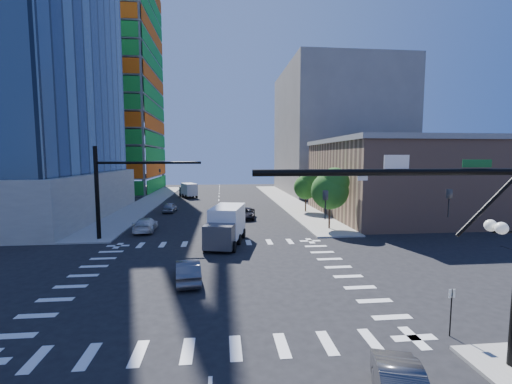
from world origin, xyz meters
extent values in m
plane|color=black|center=(0.00, 0.00, 0.00)|extent=(160.00, 160.00, 0.00)
cube|color=silver|center=(0.00, 0.00, 0.01)|extent=(20.00, 20.00, 0.01)
cube|color=gray|center=(12.50, 40.00, 0.07)|extent=(5.00, 60.00, 0.15)
cube|color=gray|center=(-12.50, 40.00, 0.07)|extent=(5.00, 60.00, 0.15)
cube|color=green|center=(-14.90, 62.00, 24.50)|extent=(0.12, 24.00, 49.00)
cube|color=#E4550D|center=(-27.50, 49.40, 24.50)|extent=(24.00, 0.12, 49.00)
cube|color=#A4775F|center=(25.00, 22.00, 5.00)|extent=(20.00, 22.00, 10.00)
cube|color=slate|center=(25.00, 22.00, 10.30)|extent=(20.50, 22.50, 0.60)
cube|color=slate|center=(27.00, 55.00, 14.00)|extent=(24.00, 30.00, 28.00)
cylinder|color=black|center=(6.50, -11.50, 7.55)|extent=(10.00, 0.24, 0.24)
cylinder|color=black|center=(10.10, -11.50, 6.45)|extent=(2.50, 0.14, 2.50)
imported|color=black|center=(8.50, -11.50, 6.45)|extent=(0.16, 0.20, 1.00)
imported|color=black|center=(4.00, -11.50, 6.45)|extent=(0.16, 0.20, 1.00)
cube|color=white|center=(6.50, -11.50, 7.90)|extent=(0.90, 0.04, 0.50)
cube|color=#0B4F21|center=(9.50, -11.50, 7.85)|extent=(1.10, 0.04, 0.28)
cylinder|color=black|center=(10.90, -11.50, 5.35)|extent=(1.20, 0.08, 0.08)
sphere|color=white|center=(10.40, -11.25, 5.55)|extent=(0.44, 0.44, 0.44)
sphere|color=white|center=(10.40, -11.75, 5.55)|extent=(0.44, 0.44, 0.44)
cylinder|color=black|center=(-11.50, 11.50, 4.65)|extent=(0.40, 0.40, 9.00)
cylinder|color=black|center=(-6.50, 11.50, 7.55)|extent=(10.00, 0.24, 0.24)
imported|color=black|center=(-5.50, 11.50, 6.45)|extent=(0.16, 0.20, 1.00)
cylinder|color=#382316|center=(12.50, 14.00, 1.29)|extent=(0.20, 0.20, 2.27)
sphere|color=#225215|center=(12.50, 14.00, 4.38)|extent=(4.16, 4.16, 4.16)
sphere|color=#266722|center=(12.90, 13.70, 5.35)|extent=(3.25, 3.25, 3.25)
cylinder|color=#382316|center=(12.80, 26.00, 1.11)|extent=(0.20, 0.20, 1.92)
sphere|color=#225215|center=(12.80, 26.00, 3.72)|extent=(3.52, 3.52, 3.52)
sphere|color=#266722|center=(13.20, 25.70, 4.55)|extent=(2.75, 2.75, 2.75)
cylinder|color=black|center=(10.70, -9.00, 1.10)|extent=(0.06, 0.06, 2.20)
cube|color=silver|center=(10.70, -9.00, 2.00)|extent=(0.30, 0.03, 0.40)
imported|color=black|center=(3.68, 21.78, 0.70)|extent=(2.88, 5.27, 1.40)
imported|color=white|center=(-7.80, 15.06, 0.75)|extent=(2.28, 5.23, 1.50)
imported|color=#989B9F|center=(-7.12, 28.32, 0.72)|extent=(1.97, 4.33, 1.44)
imported|color=#535359|center=(-1.75, -0.81, 0.72)|extent=(2.06, 4.52, 1.44)
cube|color=silver|center=(0.80, 8.41, 2.05)|extent=(3.72, 5.83, 2.80)
cube|color=#3E3F45|center=(0.80, 8.41, 1.35)|extent=(2.85, 2.44, 2.05)
cube|color=silver|center=(-6.26, 47.24, 1.72)|extent=(3.69, 5.00, 2.35)
cube|color=#3E3F45|center=(-6.26, 47.24, 1.13)|extent=(2.53, 2.28, 1.72)
camera|label=1|loc=(0.46, -22.78, 8.06)|focal=24.00mm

